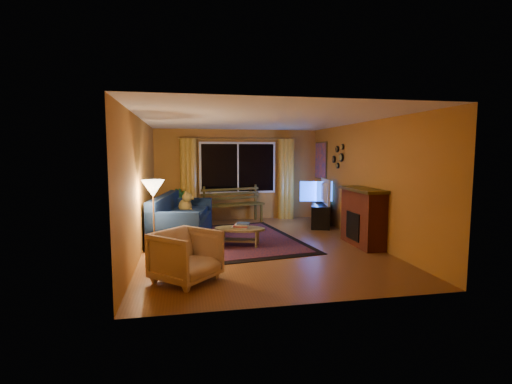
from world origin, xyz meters
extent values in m
cube|color=brown|center=(0.00, 0.00, -0.01)|extent=(4.50, 6.00, 0.02)
cube|color=white|center=(0.00, 0.00, 2.51)|extent=(4.50, 6.00, 0.02)
cube|color=#B7782E|center=(0.00, 3.01, 1.25)|extent=(4.50, 0.02, 2.50)
cube|color=#B7782E|center=(-2.26, 0.00, 1.25)|extent=(0.02, 6.00, 2.50)
cube|color=#B7782E|center=(2.26, 0.00, 1.25)|extent=(0.02, 6.00, 2.50)
cube|color=black|center=(0.00, 2.94, 1.45)|extent=(2.00, 0.02, 1.30)
cylinder|color=#BF8C3F|center=(0.00, 2.90, 2.25)|extent=(3.20, 0.03, 0.03)
cylinder|color=gold|center=(-1.35, 2.88, 1.12)|extent=(0.36, 0.36, 2.24)
cylinder|color=gold|center=(1.35, 2.88, 1.12)|extent=(0.36, 0.36, 2.24)
cube|color=#42360D|center=(-0.20, 2.49, 0.25)|extent=(1.71, 0.87, 0.49)
imported|color=#235B1E|center=(-1.64, 2.60, 0.46)|extent=(0.64, 0.64, 0.92)
cube|color=#0E1C39|center=(-1.50, 0.85, 0.47)|extent=(1.39, 2.48, 0.95)
imported|color=beige|center=(-1.45, -1.88, 0.41)|extent=(1.09, 1.09, 0.82)
cylinder|color=#BF8C3F|center=(-2.00, -0.47, 0.68)|extent=(0.27, 0.27, 1.37)
cube|color=maroon|center=(-0.20, 0.57, 0.01)|extent=(2.59, 3.62, 0.02)
cylinder|color=#918656|center=(-0.39, 0.00, 0.18)|extent=(1.27, 1.27, 0.37)
cube|color=black|center=(1.98, 1.75, 0.28)|extent=(0.90, 1.41, 0.56)
imported|color=black|center=(1.98, 1.75, 0.88)|extent=(0.37, 1.12, 0.64)
cube|color=maroon|center=(2.05, -0.40, 0.55)|extent=(0.40, 1.20, 1.10)
cube|color=#E9541B|center=(2.22, 2.45, 1.65)|extent=(0.04, 0.76, 0.96)
camera|label=1|loc=(-1.44, -7.19, 1.85)|focal=26.00mm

